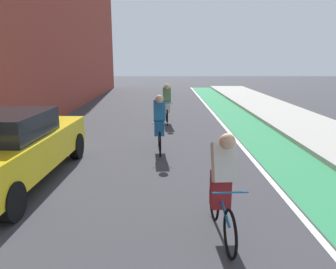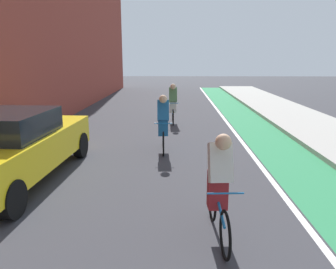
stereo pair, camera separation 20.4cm
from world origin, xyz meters
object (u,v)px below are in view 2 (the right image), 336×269
at_px(parked_sedan_yellow_cab, 12,145).
at_px(cyclist_far, 173,102).
at_px(cyclist_mid, 219,185).
at_px(cyclist_trailing, 163,123).

bearing_deg(parked_sedan_yellow_cab, cyclist_far, 63.12).
xyz_separation_m(cyclist_mid, cyclist_far, (-0.77, 8.77, 0.04)).
height_order(cyclist_mid, cyclist_trailing, cyclist_trailing).
height_order(parked_sedan_yellow_cab, cyclist_far, cyclist_far).
relative_size(parked_sedan_yellow_cab, cyclist_far, 2.73).
bearing_deg(parked_sedan_yellow_cab, cyclist_mid, -27.96).
distance_m(parked_sedan_yellow_cab, cyclist_far, 7.38).
distance_m(cyclist_trailing, cyclist_far, 4.17).
distance_m(cyclist_mid, cyclist_trailing, 4.71).
bearing_deg(cyclist_trailing, cyclist_mid, -77.80).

